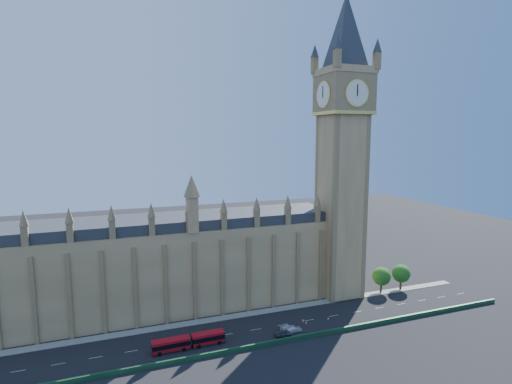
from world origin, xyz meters
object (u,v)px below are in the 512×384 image
object	(u,v)px
car_grey	(283,334)
car_silver	(295,330)
red_bus	(189,342)
car_white	(288,328)

from	to	relation	value
car_grey	car_silver	xyz separation A→B (m)	(3.92, 1.09, -0.10)
red_bus	car_white	size ratio (longest dim) A/B	3.93
red_bus	car_white	xyz separation A→B (m)	(26.76, -0.08, -0.93)
car_grey	car_white	world-z (taller)	car_grey
car_silver	red_bus	bearing A→B (deg)	82.70
red_bus	car_silver	bearing A→B (deg)	-4.62
car_grey	car_silver	world-z (taller)	car_grey
car_grey	red_bus	bearing A→B (deg)	90.26
car_silver	car_grey	bearing A→B (deg)	101.75
car_silver	car_white	world-z (taller)	car_silver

